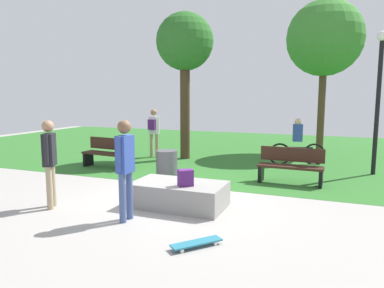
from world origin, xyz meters
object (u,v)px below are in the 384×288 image
backpack_on_ledge (185,178)px  tree_tall_oak (325,39)px  concrete_ledge (179,195)px  skater_watching (50,157)px  park_bench_near_lamppost (107,152)px  pedestrian_with_backpack (154,128)px  skater_performing_trick (125,162)px  park_bench_by_oak (291,165)px  trash_bin (167,165)px  lamp_post (379,88)px  tree_young_birch (185,45)px  cyclist_on_bicycle (297,145)px  skateboard_by_ledge (196,243)px

backpack_on_ledge → tree_tall_oak: (2.16, 8.37, 3.66)m
concrete_ledge → skater_watching: size_ratio=1.05×
park_bench_near_lamppost → pedestrian_with_backpack: bearing=78.1°
skater_performing_trick → park_bench_by_oak: size_ratio=1.12×
trash_bin → pedestrian_with_backpack: size_ratio=0.45×
lamp_post → pedestrian_with_backpack: 7.25m
tree_young_birch → pedestrian_with_backpack: size_ratio=2.89×
backpack_on_ledge → cyclist_on_bicycle: cyclist_on_bicycle is taller
backpack_on_ledge → park_bench_near_lamppost: (-3.84, 2.96, -0.17)m
pedestrian_with_backpack → cyclist_on_bicycle: bearing=5.6°
pedestrian_with_backpack → tree_young_birch: bearing=8.3°
skater_performing_trick → pedestrian_with_backpack: 6.61m
backpack_on_ledge → park_bench_by_oak: 3.39m
backpack_on_ledge → lamp_post: size_ratio=0.08×
pedestrian_with_backpack → park_bench_near_lamppost: bearing=-101.9°
tree_tall_oak → pedestrian_with_backpack: tree_tall_oak is taller
skater_watching → tree_tall_oak: size_ratio=0.31×
park_bench_by_oak → lamp_post: 3.45m
pedestrian_with_backpack → park_bench_by_oak: bearing=-23.7°
skater_performing_trick → trash_bin: (-0.71, 3.18, -0.69)m
lamp_post → pedestrian_with_backpack: (-7.11, 0.25, -1.38)m
backpack_on_ledge → skater_performing_trick: size_ratio=0.18×
concrete_ledge → skater_watching: 2.67m
backpack_on_ledge → lamp_post: 6.42m
concrete_ledge → skater_watching: bearing=-156.9°
skater_watching → park_bench_near_lamppost: skater_watching is taller
skater_performing_trick → skater_watching: skater_performing_trick is taller
backpack_on_ledge → cyclist_on_bicycle: bearing=-144.1°
park_bench_near_lamppost → tree_tall_oak: tree_tall_oak is taller
park_bench_by_oak → skater_performing_trick: bearing=-122.3°
lamp_post → cyclist_on_bicycle: size_ratio=2.27×
cyclist_on_bicycle → trash_bin: bearing=-132.0°
concrete_ledge → park_bench_by_oak: size_ratio=1.14×
park_bench_near_lamppost → tree_young_birch: bearing=55.7°
park_bench_near_lamppost → tree_young_birch: tree_young_birch is taller
skater_performing_trick → park_bench_near_lamppost: size_ratio=1.10×
tree_tall_oak → pedestrian_with_backpack: (-5.54, -3.21, -3.26)m
lamp_post → skater_performing_trick: bearing=-127.8°
lamp_post → park_bench_near_lamppost: bearing=-165.6°
tree_young_birch → park_bench_by_oak: bearing=-31.5°
concrete_ledge → tree_young_birch: 6.63m
park_bench_near_lamppost → cyclist_on_bicycle: 6.04m
trash_bin → tree_young_birch: bearing=103.6°
concrete_ledge → lamp_post: (3.95, 4.72, 2.18)m
skater_performing_trick → lamp_post: 7.49m
skater_performing_trick → skateboard_by_ledge: (1.58, -0.61, -1.01)m
lamp_post → cyclist_on_bicycle: lamp_post is taller
backpack_on_ledge → skater_watching: (-2.56, -0.81, 0.38)m
skateboard_by_ledge → skater_performing_trick: bearing=159.0°
skater_watching → cyclist_on_bicycle: 7.68m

